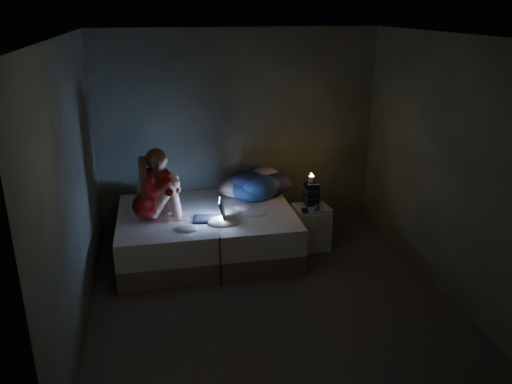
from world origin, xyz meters
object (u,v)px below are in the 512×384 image
object	(u,v)px
woman	(146,185)
nightstand	(311,227)
phone	(304,210)
candle	(311,180)
bed	(207,233)
laptop	(209,210)

from	to	relation	value
woman	nightstand	world-z (taller)	woman
woman	nightstand	xyz separation A→B (m)	(1.95, 0.07, -0.71)
woman	phone	bearing A→B (deg)	-1.34
woman	candle	world-z (taller)	woman
woman	bed	bearing A→B (deg)	10.55
laptop	candle	world-z (taller)	candle
phone	candle	bearing A→B (deg)	70.07
laptop	bed	bearing A→B (deg)	100.53
bed	woman	bearing A→B (deg)	-169.48
bed	laptop	distance (m)	0.48
laptop	candle	size ratio (longest dim) A/B	4.47
nightstand	phone	world-z (taller)	phone
woman	laptop	distance (m)	0.74
woman	candle	bearing A→B (deg)	4.79
laptop	phone	world-z (taller)	laptop
bed	nightstand	bearing A→B (deg)	-2.41
bed	candle	xyz separation A→B (m)	(1.29, 0.04, 0.58)
woman	phone	world-z (taller)	woman
bed	candle	size ratio (longest dim) A/B	25.50
nightstand	phone	xyz separation A→B (m)	(-0.13, -0.11, 0.28)
phone	laptop	bearing A→B (deg)	-161.31
candle	bed	bearing A→B (deg)	-178.24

